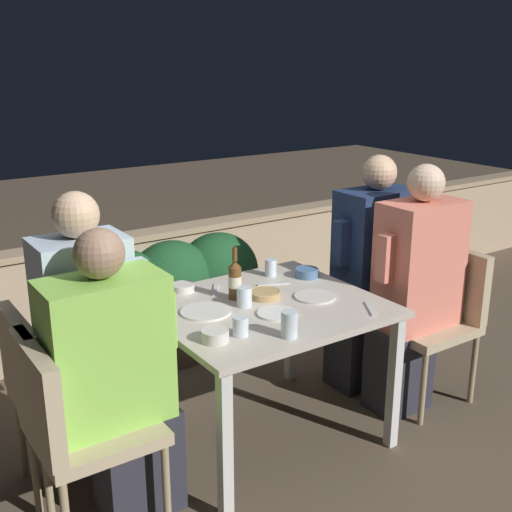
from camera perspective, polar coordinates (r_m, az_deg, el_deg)
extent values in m
plane|color=brown|center=(3.35, 0.69, -15.72)|extent=(16.00, 16.00, 0.00)
cube|color=tan|center=(4.32, -10.14, -2.96)|extent=(9.00, 0.14, 0.70)
cube|color=#9E8466|center=(4.21, -10.40, 1.76)|extent=(9.00, 0.18, 0.04)
cube|color=#BCB2A3|center=(3.03, 0.73, -4.57)|extent=(1.05, 0.92, 0.03)
cube|color=silver|center=(2.66, -2.78, -16.62)|extent=(0.05, 0.05, 0.68)
cube|color=silver|center=(3.18, 12.18, -10.94)|extent=(0.05, 0.05, 0.68)
cube|color=silver|center=(3.30, -10.33, -9.78)|extent=(0.05, 0.05, 0.68)
cube|color=silver|center=(3.73, 3.11, -6.19)|extent=(0.05, 0.05, 0.68)
cube|color=brown|center=(4.10, -7.31, -7.15)|extent=(1.20, 0.36, 0.28)
ellipsoid|color=#194723|center=(3.84, -11.91, -3.18)|extent=(0.54, 0.47, 0.51)
ellipsoid|color=#194723|center=(3.96, -7.51, -2.28)|extent=(0.54, 0.47, 0.51)
ellipsoid|color=#194723|center=(4.11, -3.41, -1.43)|extent=(0.54, 0.47, 0.51)
cube|color=tan|center=(2.67, -14.10, -14.78)|extent=(0.46, 0.46, 0.05)
cube|color=tan|center=(2.52, -18.91, -11.64)|extent=(0.06, 0.46, 0.39)
cylinder|color=#9E8966|center=(2.71, -7.97, -19.77)|extent=(0.03, 0.03, 0.41)
cylinder|color=#9E8966|center=(2.91, -19.04, -17.66)|extent=(0.03, 0.03, 0.41)
cylinder|color=#9E8966|center=(3.01, -11.48, -15.77)|extent=(0.03, 0.03, 0.41)
cube|color=#282833|center=(2.83, -10.42, -17.42)|extent=(0.32, 0.23, 0.46)
cube|color=#8CCC4C|center=(2.54, -13.14, -8.24)|extent=(0.46, 0.26, 0.59)
cube|color=#8CCC4C|center=(2.60, -8.10, -5.62)|extent=(0.07, 0.07, 0.24)
sphere|color=#99755B|center=(2.40, -13.77, 0.21)|extent=(0.19, 0.19, 0.19)
cube|color=tan|center=(2.92, -15.77, -11.92)|extent=(0.46, 0.46, 0.05)
cube|color=tan|center=(2.78, -20.15, -8.90)|extent=(0.06, 0.46, 0.39)
cylinder|color=#9E8966|center=(2.84, -18.00, -18.59)|extent=(0.03, 0.03, 0.41)
cylinder|color=#9E8966|center=(2.94, -10.26, -16.58)|extent=(0.03, 0.03, 0.41)
cylinder|color=#9E8966|center=(3.16, -20.15, -14.76)|extent=(0.03, 0.03, 0.41)
cylinder|color=#9E8966|center=(3.25, -13.21, -13.14)|extent=(0.03, 0.03, 0.41)
cube|color=#282833|center=(3.07, -12.37, -14.52)|extent=(0.26, 0.23, 0.46)
cube|color=silver|center=(2.79, -15.01, -5.09)|extent=(0.37, 0.26, 0.67)
cube|color=silver|center=(2.84, -10.40, -2.59)|extent=(0.07, 0.07, 0.24)
sphere|color=tan|center=(2.66, -15.73, 3.55)|extent=(0.19, 0.19, 0.19)
cube|color=tan|center=(3.61, 14.65, -6.04)|extent=(0.46, 0.46, 0.05)
cube|color=tan|center=(3.68, 17.02, -2.15)|extent=(0.06, 0.46, 0.39)
cylinder|color=#9E8966|center=(3.45, 14.61, -11.36)|extent=(0.03, 0.03, 0.41)
cylinder|color=#9E8966|center=(3.73, 18.74, -9.46)|extent=(0.03, 0.03, 0.41)
cylinder|color=#9E8966|center=(3.69, 9.97, -9.07)|extent=(0.03, 0.03, 0.41)
cylinder|color=#9E8966|center=(3.96, 14.18, -7.49)|extent=(0.03, 0.03, 0.41)
cube|color=#282833|center=(3.58, 12.56, -9.69)|extent=(0.31, 0.23, 0.46)
cube|color=#E07A66|center=(3.43, 14.32, -0.77)|extent=(0.44, 0.26, 0.67)
cube|color=#E07A66|center=(3.23, 11.46, -0.19)|extent=(0.07, 0.07, 0.24)
sphere|color=beige|center=(3.33, 14.87, 6.31)|extent=(0.19, 0.19, 0.19)
cube|color=tan|center=(3.80, 10.98, -4.54)|extent=(0.46, 0.46, 0.05)
cube|color=tan|center=(3.87, 13.31, -0.88)|extent=(0.06, 0.46, 0.39)
cylinder|color=#9E8966|center=(3.64, 10.74, -9.52)|extent=(0.03, 0.03, 0.41)
cylinder|color=#9E8966|center=(3.91, 14.95, -7.88)|extent=(0.03, 0.03, 0.41)
cylinder|color=#9E8966|center=(3.90, 6.62, -7.42)|extent=(0.03, 0.03, 0.41)
cylinder|color=#9E8966|center=(4.15, 10.83, -6.05)|extent=(0.03, 0.03, 0.41)
cube|color=#282833|center=(3.77, 8.95, -7.98)|extent=(0.30, 0.23, 0.46)
cube|color=navy|center=(3.64, 10.52, 0.56)|extent=(0.43, 0.26, 0.68)
cube|color=navy|center=(3.45, 7.62, 1.19)|extent=(0.07, 0.07, 0.24)
sphere|color=tan|center=(3.54, 10.91, 7.31)|extent=(0.19, 0.19, 0.19)
cylinder|color=brown|center=(3.06, -1.89, -2.42)|extent=(0.06, 0.06, 0.16)
cylinder|color=beige|center=(3.06, -1.89, -2.28)|extent=(0.06, 0.06, 0.06)
cone|color=brown|center=(3.03, -1.90, -0.73)|extent=(0.06, 0.06, 0.03)
cylinder|color=brown|center=(3.02, -1.91, 0.16)|extent=(0.02, 0.02, 0.07)
cylinder|color=silver|center=(2.94, -4.50, -4.93)|extent=(0.23, 0.23, 0.01)
cylinder|color=white|center=(2.91, 1.88, -5.11)|extent=(0.18, 0.18, 0.01)
cylinder|color=silver|center=(3.12, 5.26, -3.60)|extent=(0.20, 0.20, 0.01)
cylinder|color=#4C709E|center=(3.39, 4.52, -1.49)|extent=(0.12, 0.12, 0.05)
torus|color=#4C709E|center=(3.39, 4.53, -1.19)|extent=(0.12, 0.12, 0.01)
cylinder|color=beige|center=(2.64, -3.66, -7.07)|extent=(0.11, 0.11, 0.05)
torus|color=beige|center=(2.63, -3.67, -6.66)|extent=(0.11, 0.11, 0.01)
cylinder|color=beige|center=(3.21, -6.52, -2.80)|extent=(0.12, 0.12, 0.04)
torus|color=beige|center=(3.20, -6.53, -2.57)|extent=(0.12, 0.12, 0.01)
cylinder|color=tan|center=(3.10, 0.78, -3.42)|extent=(0.16, 0.16, 0.03)
torus|color=tan|center=(3.10, 0.78, -3.21)|extent=(0.16, 0.16, 0.01)
cylinder|color=silver|center=(2.99, -1.05, -3.63)|extent=(0.07, 0.07, 0.09)
cylinder|color=silver|center=(2.67, 2.97, -6.08)|extent=(0.07, 0.07, 0.11)
cylinder|color=silver|center=(3.40, 1.32, -1.04)|extent=(0.06, 0.06, 0.09)
cylinder|color=silver|center=(2.68, -1.38, -6.25)|extent=(0.07, 0.07, 0.08)
cube|color=silver|center=(3.01, 10.11, -4.62)|extent=(0.11, 0.15, 0.01)
cube|color=silver|center=(3.28, 1.58, -2.50)|extent=(0.17, 0.08, 0.01)
cube|color=silver|center=(3.20, -3.63, -3.00)|extent=(0.11, 0.15, 0.01)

